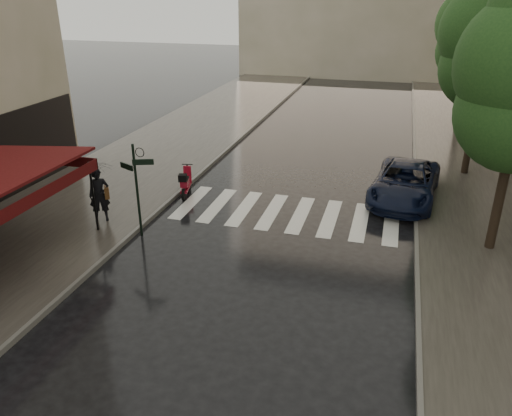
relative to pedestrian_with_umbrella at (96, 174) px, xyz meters
The scene contains 12 objects.
ground 4.88m from the pedestrian_with_umbrella, 49.93° to the right, with size 120.00×120.00×0.00m, color black.
sidewalk_near 8.86m from the pedestrian_with_umbrella, 100.53° to the left, with size 6.00×60.00×0.12m, color #38332D.
sidewalk_far 15.79m from the pedestrian_with_umbrella, 32.96° to the left, with size 5.50×60.00×0.12m, color #38332D.
curb_near 8.83m from the pedestrian_with_umbrella, 80.27° to the left, with size 0.12×60.00×0.16m, color #595651.
curb_far 13.54m from the pedestrian_with_umbrella, 39.48° to the left, with size 0.12×60.00×0.16m, color #595651.
crosswalk 6.66m from the pedestrian_with_umbrella, 23.30° to the left, with size 7.85×3.20×0.01m.
signpost 1.78m from the pedestrian_with_umbrella, 15.08° to the right, with size 1.17×0.29×3.10m.
tree_mid 15.53m from the pedestrian_with_umbrella, 34.51° to the left, with size 3.80×3.80×8.34m.
tree_far 20.34m from the pedestrian_with_umbrella, 50.93° to the left, with size 3.80×3.80×8.16m.
pedestrian_with_umbrella is the anchor object (origin of this frame).
scooter 3.85m from the pedestrian_with_umbrella, 61.37° to the left, with size 0.65×1.60×1.06m.
parked_car 11.17m from the pedestrian_with_umbrella, 26.84° to the left, with size 2.27×4.92×1.37m, color black.
Camera 1 is at (6.38, -10.00, 7.43)m, focal length 35.00 mm.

